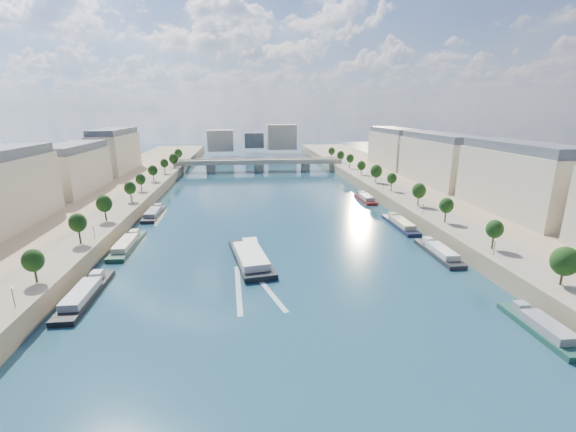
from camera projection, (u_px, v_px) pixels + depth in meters
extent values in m
plane|color=#0C2936|center=(271.00, 220.00, 145.51)|extent=(700.00, 700.00, 0.00)
cube|color=#9E8460|center=(70.00, 220.00, 137.14)|extent=(44.00, 520.00, 5.00)
cube|color=#9E8460|center=(452.00, 209.00, 152.54)|extent=(44.00, 520.00, 5.00)
cube|color=gray|center=(113.00, 212.00, 138.06)|extent=(14.00, 520.00, 0.10)
cube|color=gray|center=(416.00, 204.00, 150.25)|extent=(14.00, 520.00, 0.10)
cylinder|color=#382B1E|center=(33.00, 273.00, 82.25)|extent=(0.50, 0.50, 3.82)
ellipsoid|color=black|center=(30.00, 257.00, 81.28)|extent=(4.80, 4.80, 5.52)
cylinder|color=#382B1E|center=(79.00, 237.00, 105.22)|extent=(0.50, 0.50, 3.82)
ellipsoid|color=black|center=(77.00, 224.00, 104.26)|extent=(4.80, 4.80, 5.52)
cylinder|color=#382B1E|center=(108.00, 214.00, 128.20)|extent=(0.50, 0.50, 3.82)
ellipsoid|color=black|center=(107.00, 204.00, 127.24)|extent=(4.80, 4.80, 5.52)
cylinder|color=#382B1E|center=(129.00, 198.00, 151.18)|extent=(0.50, 0.50, 3.82)
ellipsoid|color=black|center=(128.00, 189.00, 150.21)|extent=(4.80, 4.80, 5.52)
cylinder|color=#382B1E|center=(144.00, 186.00, 174.16)|extent=(0.50, 0.50, 3.82)
ellipsoid|color=black|center=(143.00, 178.00, 173.19)|extent=(4.80, 4.80, 5.52)
cylinder|color=#382B1E|center=(156.00, 177.00, 197.13)|extent=(0.50, 0.50, 3.82)
ellipsoid|color=black|center=(155.00, 170.00, 196.17)|extent=(4.80, 4.80, 5.52)
cylinder|color=#382B1E|center=(165.00, 170.00, 220.11)|extent=(0.50, 0.50, 3.82)
ellipsoid|color=black|center=(164.00, 164.00, 219.15)|extent=(4.80, 4.80, 5.52)
cylinder|color=#382B1E|center=(172.00, 164.00, 243.09)|extent=(0.50, 0.50, 3.82)
ellipsoid|color=black|center=(172.00, 159.00, 242.12)|extent=(4.80, 4.80, 5.52)
cylinder|color=#382B1E|center=(178.00, 160.00, 266.06)|extent=(0.50, 0.50, 3.82)
ellipsoid|color=black|center=(178.00, 154.00, 265.10)|extent=(4.80, 4.80, 5.52)
cylinder|color=#382B1E|center=(564.00, 280.00, 78.69)|extent=(0.50, 0.50, 3.82)
ellipsoid|color=black|center=(567.00, 264.00, 77.72)|extent=(4.80, 4.80, 5.52)
cylinder|color=#382B1E|center=(491.00, 241.00, 101.66)|extent=(0.50, 0.50, 3.82)
ellipsoid|color=black|center=(493.00, 228.00, 100.70)|extent=(4.80, 4.80, 5.52)
cylinder|color=#382B1E|center=(446.00, 217.00, 124.64)|extent=(0.50, 0.50, 3.82)
ellipsoid|color=black|center=(447.00, 206.00, 123.68)|extent=(4.80, 4.80, 5.52)
cylinder|color=#382B1E|center=(414.00, 200.00, 147.62)|extent=(0.50, 0.50, 3.82)
ellipsoid|color=black|center=(415.00, 191.00, 146.66)|extent=(4.80, 4.80, 5.52)
cylinder|color=#382B1E|center=(391.00, 188.00, 170.60)|extent=(0.50, 0.50, 3.82)
ellipsoid|color=black|center=(392.00, 180.00, 169.63)|extent=(4.80, 4.80, 5.52)
cylinder|color=#382B1E|center=(374.00, 179.00, 193.57)|extent=(0.50, 0.50, 3.82)
ellipsoid|color=black|center=(374.00, 171.00, 192.61)|extent=(4.80, 4.80, 5.52)
cylinder|color=#382B1E|center=(360.00, 171.00, 216.55)|extent=(0.50, 0.50, 3.82)
ellipsoid|color=black|center=(360.00, 165.00, 215.59)|extent=(4.80, 4.80, 5.52)
cylinder|color=#382B1E|center=(349.00, 165.00, 239.53)|extent=(0.50, 0.50, 3.82)
ellipsoid|color=black|center=(349.00, 159.00, 238.56)|extent=(4.80, 4.80, 5.52)
cylinder|color=#382B1E|center=(339.00, 160.00, 262.51)|extent=(0.50, 0.50, 3.82)
ellipsoid|color=black|center=(340.00, 155.00, 261.54)|extent=(4.80, 4.80, 5.52)
cylinder|color=#382B1E|center=(332.00, 156.00, 285.48)|extent=(0.50, 0.50, 3.82)
ellipsoid|color=black|center=(332.00, 151.00, 284.52)|extent=(4.80, 4.80, 5.52)
cylinder|color=black|center=(13.00, 298.00, 71.00)|extent=(0.14, 0.14, 4.00)
sphere|color=#FFE5B2|center=(11.00, 288.00, 70.44)|extent=(0.36, 0.36, 0.36)
cylinder|color=black|center=(94.00, 232.00, 109.30)|extent=(0.14, 0.14, 4.00)
sphere|color=#FFE5B2|center=(93.00, 225.00, 108.73)|extent=(0.36, 0.36, 0.36)
cylinder|color=black|center=(133.00, 200.00, 147.59)|extent=(0.14, 0.14, 4.00)
sphere|color=#FFE5B2|center=(132.00, 195.00, 147.03)|extent=(0.36, 0.36, 0.36)
cylinder|color=black|center=(156.00, 181.00, 185.89)|extent=(0.14, 0.14, 4.00)
sphere|color=#FFE5B2|center=(155.00, 177.00, 185.32)|extent=(0.36, 0.36, 0.36)
cylinder|color=black|center=(171.00, 169.00, 224.18)|extent=(0.14, 0.14, 4.00)
sphere|color=#FFE5B2|center=(170.00, 165.00, 223.62)|extent=(0.36, 0.36, 0.36)
cylinder|color=black|center=(494.00, 248.00, 96.59)|extent=(0.14, 0.14, 4.00)
sphere|color=#FFE5B2|center=(496.00, 240.00, 96.02)|extent=(0.36, 0.36, 0.36)
cylinder|color=black|center=(423.00, 209.00, 134.88)|extent=(0.14, 0.14, 4.00)
sphere|color=#FFE5B2|center=(424.00, 203.00, 134.32)|extent=(0.36, 0.36, 0.36)
cylinder|color=black|center=(383.00, 187.00, 173.18)|extent=(0.14, 0.14, 4.00)
sphere|color=#FFE5B2|center=(384.00, 182.00, 172.61)|extent=(0.36, 0.36, 0.36)
cylinder|color=black|center=(358.00, 173.00, 211.47)|extent=(0.14, 0.14, 4.00)
sphere|color=#FFE5B2|center=(358.00, 169.00, 210.91)|extent=(0.36, 0.36, 0.36)
cylinder|color=black|center=(340.00, 163.00, 249.77)|extent=(0.14, 0.14, 4.00)
sphere|color=#FFE5B2|center=(341.00, 160.00, 249.21)|extent=(0.36, 0.36, 0.36)
cube|color=beige|center=(75.00, 169.00, 171.65)|extent=(16.00, 52.00, 20.00)
cube|color=#474C54|center=(71.00, 142.00, 168.54)|extent=(14.72, 50.44, 3.20)
cube|color=beige|center=(116.00, 154.00, 227.18)|extent=(16.00, 52.00, 20.00)
cube|color=#474C54|center=(113.00, 134.00, 224.07)|extent=(14.72, 50.44, 3.20)
cube|color=beige|center=(517.00, 185.00, 134.30)|extent=(16.00, 52.00, 20.00)
cube|color=#474C54|center=(522.00, 152.00, 131.18)|extent=(14.72, 50.44, 3.20)
cube|color=beige|center=(437.00, 163.00, 189.82)|extent=(16.00, 52.00, 20.00)
cube|color=#474C54|center=(439.00, 139.00, 186.71)|extent=(14.72, 50.44, 3.20)
cube|color=beige|center=(393.00, 151.00, 245.35)|extent=(16.00, 52.00, 20.00)
cube|color=#474C54|center=(394.00, 132.00, 242.24)|extent=(14.72, 50.44, 3.20)
cube|color=beige|center=(221.00, 140.00, 339.60)|extent=(22.00, 18.00, 18.00)
cube|color=beige|center=(282.00, 137.00, 354.51)|extent=(26.00, 20.00, 22.00)
cube|color=#474C54|center=(254.00, 140.00, 367.28)|extent=(18.00, 16.00, 14.00)
cube|color=#C1B79E|center=(259.00, 162.00, 259.71)|extent=(112.00, 11.00, 2.20)
cube|color=#C1B79E|center=(259.00, 161.00, 254.52)|extent=(112.00, 0.80, 0.90)
cube|color=#C1B79E|center=(258.00, 159.00, 264.09)|extent=(112.00, 0.80, 0.90)
cylinder|color=#C1B79E|center=(211.00, 168.00, 257.28)|extent=(6.40, 6.40, 5.00)
cylinder|color=#C1B79E|center=(259.00, 167.00, 260.70)|extent=(6.40, 6.40, 5.00)
cylinder|color=#C1B79E|center=(305.00, 167.00, 264.12)|extent=(6.40, 6.40, 5.00)
cube|color=#C1B79E|center=(180.00, 169.00, 255.14)|extent=(6.00, 12.00, 5.00)
cube|color=#C1B79E|center=(334.00, 166.00, 266.26)|extent=(6.00, 12.00, 5.00)
cube|color=black|center=(251.00, 259.00, 106.95)|extent=(13.08, 30.22, 2.09)
cube|color=white|center=(251.00, 255.00, 104.18)|extent=(9.90, 19.88, 1.88)
cube|color=white|center=(250.00, 242.00, 114.83)|extent=(4.70, 4.15, 1.80)
cube|color=silver|center=(238.00, 288.00, 90.45)|extent=(2.35, 26.03, 0.04)
cube|color=silver|center=(266.00, 287.00, 91.13)|extent=(8.55, 25.27, 0.04)
cube|color=black|center=(86.00, 296.00, 86.01)|extent=(5.00, 24.89, 1.80)
cube|color=#AAB1B7|center=(81.00, 293.00, 83.64)|extent=(4.10, 13.69, 1.60)
cube|color=#AAB1B7|center=(97.00, 275.00, 92.67)|extent=(2.50, 2.99, 1.80)
cube|color=#19402F|center=(128.00, 246.00, 117.29)|extent=(5.00, 25.83, 1.80)
cube|color=beige|center=(125.00, 243.00, 114.86)|extent=(4.10, 14.21, 1.60)
cube|color=beige|center=(134.00, 233.00, 124.23)|extent=(2.50, 3.10, 1.80)
cube|color=black|center=(154.00, 215.00, 151.99)|extent=(5.00, 23.44, 1.80)
cube|color=gray|center=(153.00, 212.00, 149.74)|extent=(4.10, 12.89, 1.60)
cube|color=gray|center=(158.00, 206.00, 158.24)|extent=(2.50, 2.81, 1.80)
cube|color=#1C483B|center=(540.00, 330.00, 72.79)|extent=(5.00, 18.95, 1.80)
cube|color=gray|center=(548.00, 326.00, 70.88)|extent=(4.10, 10.43, 1.60)
cube|color=gray|center=(521.00, 307.00, 77.75)|extent=(2.50, 2.27, 1.80)
cube|color=#242426|center=(438.00, 254.00, 110.99)|extent=(5.00, 22.26, 1.80)
cube|color=silver|center=(442.00, 251.00, 108.82)|extent=(4.10, 12.24, 1.60)
cube|color=silver|center=(428.00, 241.00, 116.90)|extent=(2.50, 2.67, 1.80)
cube|color=#171B34|center=(400.00, 226.00, 137.97)|extent=(5.00, 24.69, 1.80)
cube|color=beige|center=(403.00, 223.00, 135.62)|extent=(4.10, 13.58, 1.60)
cube|color=beige|center=(393.00, 215.00, 144.58)|extent=(2.50, 2.96, 1.80)
cube|color=maroon|center=(365.00, 200.00, 177.31)|extent=(5.00, 20.67, 1.80)
cube|color=#A2A7AE|center=(367.00, 197.00, 175.27)|extent=(4.10, 11.37, 1.60)
cube|color=#A2A7AE|center=(362.00, 193.00, 182.76)|extent=(2.50, 2.48, 1.80)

